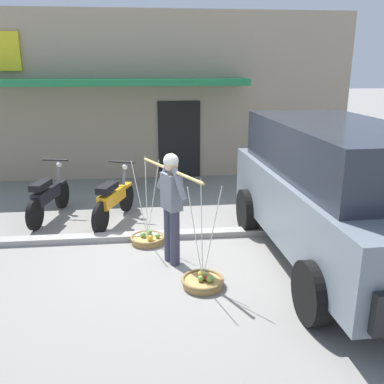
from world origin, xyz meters
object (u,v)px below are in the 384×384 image
object	(u,v)px
motorcycle_second_in_row	(113,199)
fruit_basket_right_side	(148,238)
parked_truck	(338,190)
wooden_crate	(261,199)
fruit_vendor	(171,201)
motorcycle_nearest_shop	(48,196)
fruit_basket_left_side	(203,281)

from	to	relation	value
motorcycle_second_in_row	fruit_basket_right_side	bearing A→B (deg)	-59.64
parked_truck	wooden_crate	distance (m)	2.87
parked_truck	fruit_vendor	bearing A→B (deg)	174.80
fruit_basket_right_side	motorcycle_nearest_shop	xyz separation A→B (m)	(-1.90, 1.39, 0.38)
fruit_basket_left_side	motorcycle_nearest_shop	xyz separation A→B (m)	(-2.63, 2.95, 0.37)
fruit_basket_right_side	wooden_crate	world-z (taller)	fruit_basket_right_side
fruit_basket_right_side	motorcycle_nearest_shop	size ratio (longest dim) A/B	0.81
fruit_basket_right_side	motorcycle_nearest_shop	distance (m)	2.39
fruit_basket_left_side	motorcycle_second_in_row	distance (m)	2.98
motorcycle_second_in_row	fruit_basket_left_side	bearing A→B (deg)	-62.67
fruit_basket_left_side	motorcycle_second_in_row	world-z (taller)	fruit_basket_left_side
fruit_basket_left_side	wooden_crate	size ratio (longest dim) A/B	3.30
fruit_basket_right_side	parked_truck	bearing A→B (deg)	-19.63
fruit_basket_left_side	fruit_basket_right_side	size ratio (longest dim) A/B	1.00
wooden_crate	motorcycle_second_in_row	bearing A→B (deg)	-168.86
fruit_vendor	wooden_crate	size ratio (longest dim) A/B	3.85
fruit_vendor	fruit_basket_right_side	world-z (taller)	fruit_vendor
motorcycle_nearest_shop	wooden_crate	distance (m)	4.35
fruit_basket_right_side	motorcycle_nearest_shop	world-z (taller)	fruit_basket_right_side
fruit_vendor	parked_truck	bearing A→B (deg)	-5.20
fruit_basket_left_side	parked_truck	size ratio (longest dim) A/B	0.30
motorcycle_second_in_row	parked_truck	size ratio (longest dim) A/B	0.36
fruit_basket_right_side	parked_truck	xyz separation A→B (m)	(2.80, -1.00, 1.05)
fruit_vendor	parked_truck	xyz separation A→B (m)	(2.44, -0.22, 0.15)
motorcycle_nearest_shop	wooden_crate	world-z (taller)	motorcycle_nearest_shop
motorcycle_nearest_shop	wooden_crate	xyz separation A→B (m)	(4.33, 0.28, -0.29)
motorcycle_nearest_shop	wooden_crate	size ratio (longest dim) A/B	4.08
motorcycle_second_in_row	wooden_crate	bearing A→B (deg)	11.14
fruit_vendor	motorcycle_nearest_shop	world-z (taller)	fruit_vendor
fruit_basket_left_side	motorcycle_second_in_row	bearing A→B (deg)	117.33
wooden_crate	fruit_basket_left_side	bearing A→B (deg)	-117.75
motorcycle_nearest_shop	motorcycle_second_in_row	size ratio (longest dim) A/B	1.03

